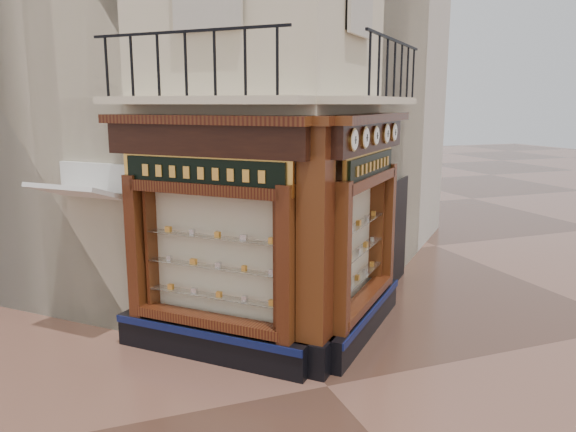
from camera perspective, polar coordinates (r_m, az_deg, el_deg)
name	(u,v)px	position (r m, az deg, el deg)	size (l,w,h in m)	color
ground	(327,386)	(8.78, 4.01, -16.86)	(80.00, 80.00, 0.00)	#442A20
main_building	(219,21)	(13.70, -7.04, 19.05)	(8.00, 8.00, 12.00)	beige
neighbour_left	(102,50)	(15.72, -18.40, 15.74)	(8.00, 8.00, 11.00)	beige
neighbour_right	(283,55)	(16.72, -0.52, 16.00)	(8.00, 8.00, 11.00)	beige
shopfront_left	(208,242)	(9.05, -8.15, -2.65)	(2.86, 2.86, 3.98)	black
shopfront_right	(364,229)	(10.02, 7.74, -1.27)	(2.86, 2.86, 3.98)	black
corner_pilaster	(315,252)	(8.49, 2.78, -3.70)	(0.85, 0.85, 3.98)	black
balcony	(292,99)	(9.11, 0.41, 11.78)	(5.94, 2.97, 1.03)	beige
clock_a	(353,140)	(8.46, 6.66, 7.69)	(0.28, 0.28, 0.35)	#AD8339
clock_b	(365,138)	(9.03, 7.82, 7.89)	(0.29, 0.29, 0.35)	#AD8339
clock_c	(375,136)	(9.62, 8.87, 8.07)	(0.27, 0.27, 0.33)	#AD8339
clock_d	(386,134)	(10.30, 9.93, 8.24)	(0.29, 0.29, 0.36)	#AD8339
clock_e	(394,132)	(10.85, 10.70, 8.37)	(0.28, 0.28, 0.34)	#AD8339
awning	(87,338)	(10.94, -19.70, -11.63)	(1.54, 0.92, 0.08)	silver
signboard_left	(203,173)	(8.78, -8.63, 4.36)	(2.20, 2.20, 0.59)	gold
signboard_right	(370,166)	(9.81, 8.36, 5.10)	(1.95, 1.95, 0.52)	gold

